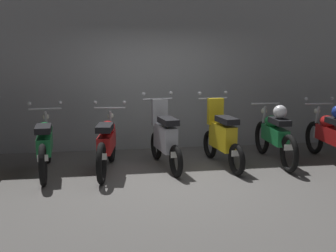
{
  "coord_description": "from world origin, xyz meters",
  "views": [
    {
      "loc": [
        -1.04,
        -6.24,
        2.05
      ],
      "look_at": [
        0.04,
        0.64,
        0.75
      ],
      "focal_mm": 44.06,
      "sensor_mm": 36.0,
      "label": 1
    }
  ],
  "objects_px": {
    "motorbike_slot_6": "(275,134)",
    "motorbike_slot_4": "(165,138)",
    "motorbike_slot_2": "(45,144)",
    "motorbike_slot_3": "(107,143)",
    "motorbike_slot_7": "(331,134)",
    "motorbike_slot_5": "(222,136)"
  },
  "relations": [
    {
      "from": "motorbike_slot_6",
      "to": "motorbike_slot_7",
      "type": "distance_m",
      "value": 1.03
    },
    {
      "from": "motorbike_slot_3",
      "to": "motorbike_slot_7",
      "type": "distance_m",
      "value": 4.05
    },
    {
      "from": "motorbike_slot_2",
      "to": "motorbike_slot_3",
      "type": "relative_size",
      "value": 1.0
    },
    {
      "from": "motorbike_slot_2",
      "to": "motorbike_slot_4",
      "type": "relative_size",
      "value": 1.17
    },
    {
      "from": "motorbike_slot_3",
      "to": "motorbike_slot_7",
      "type": "bearing_deg",
      "value": -0.95
    },
    {
      "from": "motorbike_slot_3",
      "to": "motorbike_slot_4",
      "type": "xyz_separation_m",
      "value": [
        1.0,
        0.11,
        0.04
      ]
    },
    {
      "from": "motorbike_slot_4",
      "to": "motorbike_slot_7",
      "type": "distance_m",
      "value": 3.05
    },
    {
      "from": "motorbike_slot_5",
      "to": "motorbike_slot_7",
      "type": "relative_size",
      "value": 0.86
    },
    {
      "from": "motorbike_slot_4",
      "to": "motorbike_slot_6",
      "type": "distance_m",
      "value": 2.03
    },
    {
      "from": "motorbike_slot_5",
      "to": "motorbike_slot_6",
      "type": "distance_m",
      "value": 1.02
    },
    {
      "from": "motorbike_slot_2",
      "to": "motorbike_slot_7",
      "type": "xyz_separation_m",
      "value": [
        5.07,
        -0.12,
        0.04
      ]
    },
    {
      "from": "motorbike_slot_3",
      "to": "motorbike_slot_7",
      "type": "relative_size",
      "value": 1.0
    },
    {
      "from": "motorbike_slot_3",
      "to": "motorbike_slot_7",
      "type": "xyz_separation_m",
      "value": [
        4.05,
        -0.07,
        0.04
      ]
    },
    {
      "from": "motorbike_slot_2",
      "to": "motorbike_slot_3",
      "type": "bearing_deg",
      "value": -2.98
    },
    {
      "from": "motorbike_slot_3",
      "to": "motorbike_slot_4",
      "type": "distance_m",
      "value": 1.01
    },
    {
      "from": "motorbike_slot_2",
      "to": "motorbike_slot_3",
      "type": "height_order",
      "value": "same"
    },
    {
      "from": "motorbike_slot_2",
      "to": "motorbike_slot_3",
      "type": "distance_m",
      "value": 1.02
    },
    {
      "from": "motorbike_slot_2",
      "to": "motorbike_slot_6",
      "type": "distance_m",
      "value": 4.06
    },
    {
      "from": "motorbike_slot_6",
      "to": "motorbike_slot_4",
      "type": "bearing_deg",
      "value": 179.93
    },
    {
      "from": "motorbike_slot_6",
      "to": "motorbike_slot_5",
      "type": "bearing_deg",
      "value": -176.7
    },
    {
      "from": "motorbike_slot_3",
      "to": "motorbike_slot_4",
      "type": "relative_size",
      "value": 1.16
    },
    {
      "from": "motorbike_slot_2",
      "to": "motorbike_slot_6",
      "type": "bearing_deg",
      "value": 0.75
    }
  ]
}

